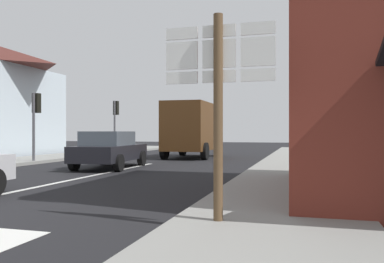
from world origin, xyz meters
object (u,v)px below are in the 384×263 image
sedan_far (110,149)px  delivery_truck (192,128)px  traffic_light_far_left (116,115)px  route_sign_post (218,95)px  traffic_light_near_left (36,111)px

sedan_far → delivery_truck: (1.42, 6.96, 0.89)m
sedan_far → traffic_light_far_left: size_ratio=1.25×
sedan_far → delivery_truck: size_ratio=0.86×
traffic_light_far_left → delivery_truck: bearing=-20.4°
delivery_truck → traffic_light_far_left: (-5.78, 2.15, 0.91)m
sedan_far → route_sign_post: size_ratio=1.36×
traffic_light_far_left → traffic_light_near_left: bearing=-90.0°
traffic_light_near_left → sedan_far: bearing=-14.9°
traffic_light_near_left → traffic_light_far_left: 7.96m
delivery_truck → traffic_light_far_left: size_ratio=1.45×
route_sign_post → traffic_light_near_left: traffic_light_near_left is taller
sedan_far → delivery_truck: 7.16m
sedan_far → route_sign_post: (6.28, -8.58, 1.24)m
route_sign_post → traffic_light_far_left: size_ratio=0.92×
sedan_far → traffic_light_far_left: (-4.36, 9.11, 1.80)m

